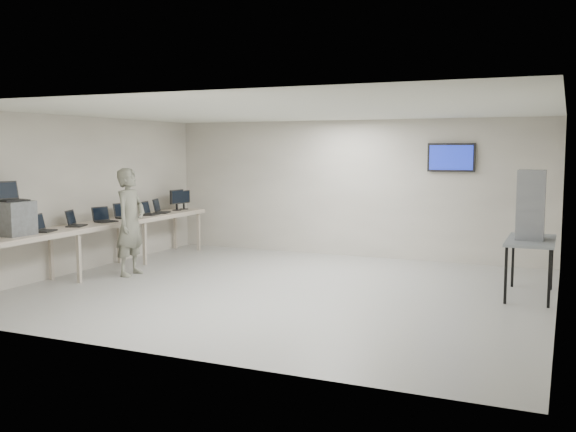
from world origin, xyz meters
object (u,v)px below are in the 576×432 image
at_px(workbench, 101,227).
at_px(soldier, 130,222).
at_px(side_table, 531,244).
at_px(equipment_box, 14,218).

distance_m(workbench, soldier, 0.68).
height_order(workbench, side_table, workbench).
bearing_deg(soldier, equipment_box, 154.88).
relative_size(workbench, equipment_box, 11.50).
relative_size(workbench, side_table, 4.13).
bearing_deg(soldier, side_table, -84.77).
relative_size(equipment_box, side_table, 0.36).
bearing_deg(equipment_box, side_table, 23.70).
height_order(equipment_box, soldier, soldier).
relative_size(workbench, soldier, 3.19).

